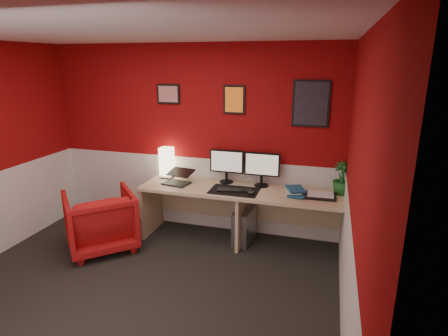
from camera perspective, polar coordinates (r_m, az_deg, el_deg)
The scene contains 24 objects.
ground at distance 4.02m, azimuth -13.87°, elevation -18.63°, with size 4.00×3.50×0.01m, color black.
ceiling at distance 3.33m, azimuth -16.92°, elevation 19.61°, with size 4.00×3.50×0.01m, color white.
wall_back at distance 5.00m, azimuth -4.88°, elevation 4.41°, with size 4.00×0.01×2.50m, color #970709.
wall_right at distance 3.00m, azimuth 19.71°, elevation -4.57°, with size 0.01×3.50×2.50m, color #970709.
wainscot_back at distance 5.20m, azimuth -4.70°, elevation -3.72°, with size 4.00×0.01×1.00m, color silver.
wainscot_right at distance 3.32m, azimuth 18.35°, elevation -16.76°, with size 0.01×3.50×1.00m, color silver.
desk at distance 4.73m, azimuth 2.84°, elevation -7.52°, with size 2.60×0.65×0.73m, color tan.
shoji_lamp at distance 5.06m, azimuth -8.85°, elevation 0.71°, with size 0.16×0.16×0.40m, color #FFE5B2.
laptop at distance 4.80m, azimuth -7.44°, elevation -1.22°, with size 0.33×0.23×0.22m, color black.
monitor_left at distance 4.77m, azimuth 0.39°, elevation 1.07°, with size 0.45×0.06×0.58m, color black.
monitor_right at distance 4.65m, azimuth 5.90°, elevation 0.59°, with size 0.45×0.06×0.58m, color black.
desk_mat at distance 4.54m, azimuth 1.58°, elevation -3.53°, with size 0.60×0.38×0.01m, color black.
keyboard at distance 4.53m, azimuth 1.57°, elevation -3.40°, with size 0.42×0.14×0.02m, color black.
mouse at distance 4.42m, azimuth 4.25°, elevation -3.88°, with size 0.06×0.10×0.03m, color black.
book_bottom at distance 4.49m, azimuth 10.13°, elevation -3.87°, with size 0.20×0.27×0.03m, color #1A527A.
book_middle at distance 4.51m, azimuth 9.51°, elevation -3.42°, with size 0.19×0.27×0.02m, color silver.
book_top at distance 4.47m, azimuth 9.79°, elevation -3.28°, with size 0.20×0.27×0.03m, color #1A527A.
zen_tray at distance 4.47m, azimuth 14.70°, elevation -4.21°, with size 0.35×0.25×0.03m, color black.
potted_plant at distance 4.60m, azimuth 17.86°, elevation -1.53°, with size 0.22×0.22×0.39m, color #19591E.
pc_tower at distance 4.81m, azimuth 3.17°, elevation -8.92°, with size 0.20×0.45×0.45m, color #99999E.
armchair at distance 4.85m, azimuth -18.60°, elevation -7.70°, with size 0.79×0.81×0.74m, color #A71211.
art_left at distance 5.02m, azimuth -8.62°, elevation 11.28°, with size 0.32×0.02×0.26m, color red.
art_center at distance 4.72m, azimuth 1.59°, elevation 10.54°, with size 0.28×0.02×0.36m, color orange.
art_right at distance 4.58m, azimuth 13.35°, elevation 9.69°, with size 0.44×0.02×0.56m, color black.
Camera 1 is at (1.77, -2.81, 2.26)m, focal length 29.48 mm.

